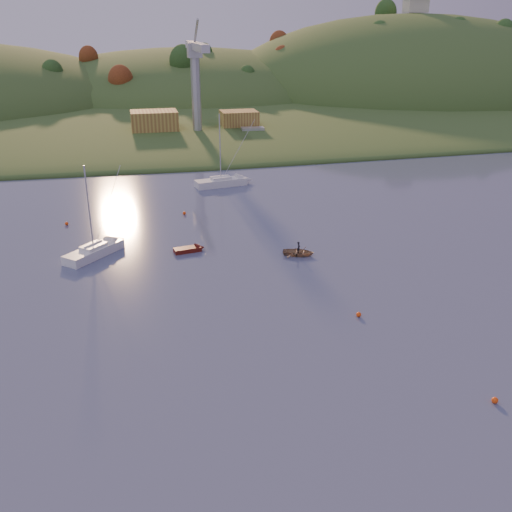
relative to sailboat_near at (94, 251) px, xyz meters
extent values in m
cube|color=#335421|center=(20.22, 179.86, -0.74)|extent=(620.00, 220.00, 1.50)
ellipsoid|color=#335421|center=(20.22, 114.86, -0.74)|extent=(640.00, 150.00, 7.00)
ellipsoid|color=#335421|center=(30.22, 159.86, -0.74)|extent=(140.00, 120.00, 36.00)
ellipsoid|color=#335421|center=(115.22, 144.86, -0.74)|extent=(150.00, 130.00, 60.00)
cube|color=beige|center=(115.22, 144.86, 31.76)|extent=(8.00, 6.00, 5.00)
cube|color=slate|center=(25.22, 71.86, 0.46)|extent=(42.00, 16.00, 2.40)
cube|color=olive|center=(12.22, 72.86, 4.06)|extent=(11.00, 8.00, 4.80)
cube|color=olive|center=(33.22, 73.86, 3.66)|extent=(9.00, 7.00, 4.00)
cylinder|color=#B7B7BC|center=(22.22, 69.86, 10.66)|extent=(2.20, 2.20, 18.00)
cube|color=#B7B7BC|center=(22.22, 69.86, 20.16)|extent=(3.20, 3.20, 3.20)
cube|color=#B7B7BC|center=(22.22, 60.86, 21.16)|extent=(1.80, 18.00, 1.60)
cube|color=#B7B7BC|center=(22.22, 74.86, 21.16)|extent=(1.80, 10.00, 1.60)
cube|color=white|center=(0.00, 0.00, -0.17)|extent=(7.45, 7.71, 1.13)
cube|color=white|center=(0.00, 0.00, 0.44)|extent=(3.47, 3.52, 0.72)
cylinder|color=silver|center=(0.00, 0.00, 5.55)|extent=(0.18, 0.18, 10.31)
cylinder|color=silver|center=(0.00, 0.00, 0.69)|extent=(2.34, 2.49, 0.12)
cylinder|color=white|center=(0.00, 0.00, 0.79)|extent=(2.24, 2.35, 0.36)
cube|color=silver|center=(20.85, 28.72, -0.12)|extent=(9.41, 4.31, 1.25)
cube|color=silver|center=(20.85, 28.72, 0.56)|extent=(3.71, 2.62, 0.79)
cylinder|color=silver|center=(20.85, 28.72, 6.17)|extent=(0.18, 0.18, 11.33)
cylinder|color=silver|center=(20.85, 28.72, 0.81)|extent=(3.59, 0.77, 0.12)
cylinder|color=silver|center=(20.85, 28.72, 0.91)|extent=(3.19, 0.93, 0.36)
imported|color=#A27E59|center=(24.82, -5.41, -0.34)|extent=(4.64, 4.02, 0.80)
imported|color=black|center=(24.82, -5.41, 0.03)|extent=(0.55, 0.66, 1.54)
cube|color=#58140C|center=(11.44, -1.13, -0.46)|extent=(3.56, 1.90, 0.56)
cone|color=#58140C|center=(13.11, -0.84, -0.46)|extent=(1.39, 1.53, 1.35)
cube|color=slate|center=(35.38, 67.86, 0.08)|extent=(12.93, 5.25, 1.63)
cube|color=#B7B7BC|center=(35.38, 67.86, 1.43)|extent=(5.58, 3.03, 2.18)
sphere|color=#F7480D|center=(30.77, -37.32, -0.49)|extent=(0.50, 0.50, 0.50)
sphere|color=#F7480D|center=(25.95, -22.10, -0.49)|extent=(0.50, 0.50, 0.50)
sphere|color=#F7480D|center=(12.72, 13.93, -0.49)|extent=(0.50, 0.50, 0.50)
sphere|color=#F7480D|center=(-4.23, 12.88, -0.49)|extent=(0.50, 0.50, 0.50)
camera|label=1|loc=(4.93, -68.29, 26.26)|focal=40.00mm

